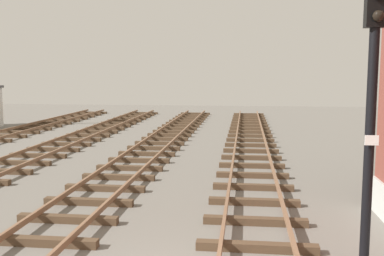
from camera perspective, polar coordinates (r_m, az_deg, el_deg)
The scene contains 1 object.
signal_mast at distance 8.82m, azimuth 21.64°, elevation 5.30°, with size 0.36×0.40×5.53m.
Camera 1 is at (1.09, -6.59, 3.66)m, focal length 42.67 mm.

